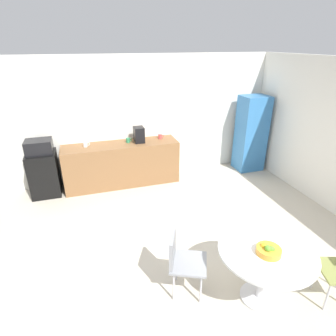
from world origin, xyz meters
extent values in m
plane|color=beige|center=(0.00, 0.00, 0.00)|extent=(6.00, 6.00, 0.00)
cube|color=white|center=(0.00, 3.00, 1.30)|extent=(6.00, 0.10, 2.60)
cube|color=brown|center=(-0.45, 2.65, 0.45)|extent=(2.36, 0.60, 0.90)
cube|color=black|center=(-1.98, 2.65, 0.44)|extent=(0.54, 0.54, 0.88)
cube|color=black|center=(-1.98, 2.65, 1.01)|extent=(0.48, 0.38, 0.26)
cube|color=#3372B2|center=(2.55, 2.55, 0.86)|extent=(0.60, 0.50, 1.73)
cylinder|color=silver|center=(0.63, -0.82, 0.01)|extent=(0.44, 0.44, 0.03)
cylinder|color=silver|center=(0.63, -0.82, 0.38)|extent=(0.08, 0.08, 0.70)
cylinder|color=white|center=(0.63, -0.82, 0.71)|extent=(1.07, 1.07, 0.03)
cylinder|color=silver|center=(1.24, -1.18, 0.21)|extent=(0.02, 0.02, 0.42)
cylinder|color=silver|center=(1.34, -0.88, 0.21)|extent=(0.02, 0.02, 0.42)
cylinder|color=silver|center=(0.06, -0.38, 0.21)|extent=(0.02, 0.02, 0.42)
cylinder|color=silver|center=(-0.07, -0.67, 0.21)|extent=(0.02, 0.02, 0.42)
cylinder|color=silver|center=(-0.23, -0.25, 0.21)|extent=(0.02, 0.02, 0.42)
cylinder|color=silver|center=(-0.36, -0.54, 0.21)|extent=(0.02, 0.02, 0.42)
cube|color=gray|center=(-0.15, -0.46, 0.44)|extent=(0.56, 0.56, 0.03)
cube|color=gray|center=(-0.32, -0.38, 0.64)|extent=(0.19, 0.36, 0.38)
cylinder|color=gold|center=(0.61, -0.87, 0.76)|extent=(0.27, 0.27, 0.07)
sphere|color=yellow|center=(0.63, -0.87, 0.80)|extent=(0.07, 0.07, 0.07)
sphere|color=#66B233|center=(0.60, -0.88, 0.80)|extent=(0.07, 0.07, 0.07)
sphere|color=#66B233|center=(0.62, -0.89, 0.80)|extent=(0.07, 0.07, 0.07)
sphere|color=yellow|center=(0.57, -0.82, 0.80)|extent=(0.07, 0.07, 0.07)
sphere|color=#66B233|center=(0.57, -0.89, 0.82)|extent=(0.07, 0.07, 0.07)
cylinder|color=#338C59|center=(-0.29, 2.70, 0.95)|extent=(0.08, 0.08, 0.09)
torus|color=#338C59|center=(-0.23, 2.70, 0.95)|extent=(0.06, 0.01, 0.06)
cylinder|color=#D84C4C|center=(0.42, 2.74, 0.95)|extent=(0.08, 0.08, 0.09)
torus|color=#D84C4C|center=(0.48, 2.74, 0.95)|extent=(0.06, 0.01, 0.06)
cylinder|color=white|center=(-1.14, 2.69, 0.95)|extent=(0.08, 0.08, 0.09)
torus|color=white|center=(-1.08, 2.69, 0.95)|extent=(0.06, 0.01, 0.06)
cube|color=black|center=(-0.06, 2.65, 1.06)|extent=(0.20, 0.24, 0.32)
camera|label=1|loc=(-1.13, -2.80, 2.82)|focal=29.91mm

